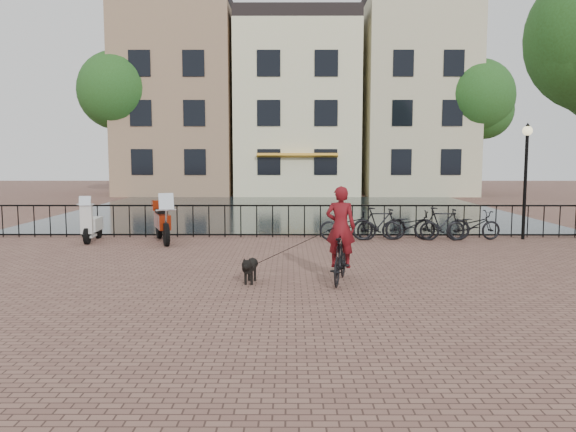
{
  "coord_description": "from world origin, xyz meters",
  "views": [
    {
      "loc": [
        0.04,
        -9.47,
        2.52
      ],
      "look_at": [
        0.0,
        3.0,
        1.2
      ],
      "focal_mm": 35.0,
      "sensor_mm": 36.0,
      "label": 1
    }
  ],
  "objects_px": {
    "scooter": "(92,217)",
    "dog": "(250,269)",
    "motorcycle": "(162,216)",
    "cyclist": "(340,240)",
    "lamp_post": "(526,161)"
  },
  "relations": [
    {
      "from": "cyclist",
      "to": "scooter",
      "type": "relative_size",
      "value": 1.45
    },
    {
      "from": "dog",
      "to": "motorcycle",
      "type": "height_order",
      "value": "motorcycle"
    },
    {
      "from": "scooter",
      "to": "dog",
      "type": "bearing_deg",
      "value": -51.32
    },
    {
      "from": "cyclist",
      "to": "motorcycle",
      "type": "height_order",
      "value": "cyclist"
    },
    {
      "from": "lamp_post",
      "to": "dog",
      "type": "relative_size",
      "value": 4.09
    },
    {
      "from": "dog",
      "to": "scooter",
      "type": "bearing_deg",
      "value": 138.95
    },
    {
      "from": "lamp_post",
      "to": "dog",
      "type": "xyz_separation_m",
      "value": [
        -7.95,
        -6.02,
        -2.1
      ]
    },
    {
      "from": "cyclist",
      "to": "motorcycle",
      "type": "bearing_deg",
      "value": -35.77
    },
    {
      "from": "motorcycle",
      "to": "cyclist",
      "type": "bearing_deg",
      "value": -68.52
    },
    {
      "from": "dog",
      "to": "scooter",
      "type": "distance_m",
      "value": 7.58
    },
    {
      "from": "motorcycle",
      "to": "scooter",
      "type": "height_order",
      "value": "motorcycle"
    },
    {
      "from": "lamp_post",
      "to": "motorcycle",
      "type": "bearing_deg",
      "value": -176.81
    },
    {
      "from": "motorcycle",
      "to": "scooter",
      "type": "relative_size",
      "value": 1.4
    },
    {
      "from": "cyclist",
      "to": "motorcycle",
      "type": "relative_size",
      "value": 1.03
    },
    {
      "from": "cyclist",
      "to": "scooter",
      "type": "height_order",
      "value": "cyclist"
    }
  ]
}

